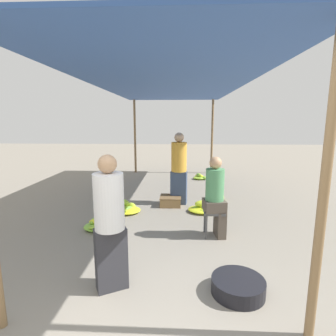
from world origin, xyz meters
name	(u,v)px	position (x,y,z in m)	size (l,w,h in m)	color
canopy_post_front_right	(324,193)	(1.41, 0.30, 1.33)	(0.08, 0.08, 2.66)	olive
canopy_post_back_left	(135,137)	(-1.41, 7.82, 1.33)	(0.08, 0.08, 2.66)	olive
canopy_post_back_right	(212,137)	(1.41, 7.82, 1.33)	(0.08, 0.08, 2.66)	olive
canopy_tarp	(169,84)	(0.00, 4.06, 2.68)	(3.22, 7.92, 0.04)	#33569E
vendor_foreground	(110,222)	(-0.52, 0.92, 0.81)	(0.44, 0.44, 1.56)	#2D2D33
stool	(214,216)	(0.82, 2.38, 0.35)	(0.34, 0.34, 0.44)	#4C4C4C
vendor_seated	(216,195)	(0.84, 2.38, 0.70)	(0.39, 0.39, 1.34)	#4C4238
basin_black	(238,286)	(0.91, 0.88, 0.09)	(0.59, 0.59, 0.17)	black
banana_pile_left_0	(100,225)	(-1.17, 2.57, 0.08)	(0.58, 0.65, 0.20)	yellow
banana_pile_left_1	(126,208)	(-0.89, 3.46, 0.08)	(0.60, 0.69, 0.28)	#A4C62F
banana_pile_right_0	(202,209)	(0.73, 3.54, 0.07)	(0.61, 0.57, 0.24)	#85B934
banana_pile_right_1	(217,196)	(1.16, 4.44, 0.08)	(0.41, 0.48, 0.23)	yellow
banana_pile_right_2	(200,177)	(0.91, 6.71, 0.07)	(0.48, 0.36, 0.19)	yellow
crate_near	(171,201)	(0.04, 3.96, 0.11)	(0.48, 0.48, 0.21)	olive
shopper_walking_mid	(179,167)	(0.23, 4.11, 0.86)	(0.40, 0.40, 1.65)	#384766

